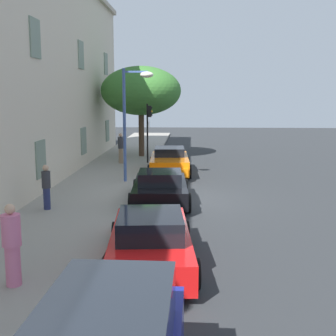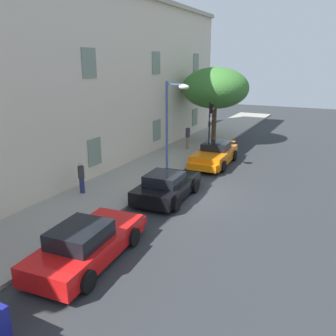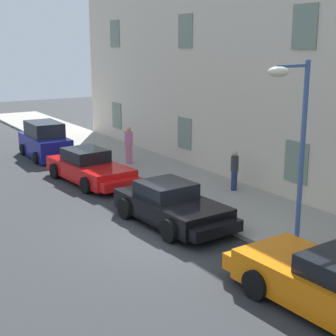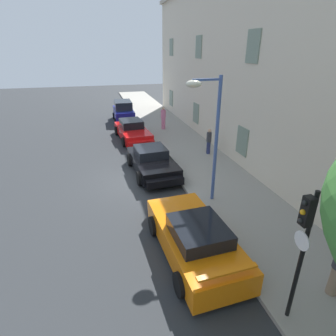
# 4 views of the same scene
# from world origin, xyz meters

# --- Properties ---
(ground_plane) EXTENTS (80.00, 80.00, 0.00)m
(ground_plane) POSITION_xyz_m (0.00, 0.00, 0.00)
(ground_plane) COLOR #2B2D30
(sidewalk) EXTENTS (60.00, 3.85, 0.14)m
(sidewalk) POSITION_xyz_m (0.00, 3.78, 0.07)
(sidewalk) COLOR gray
(sidewalk) RESTS_ON ground
(building_facade) EXTENTS (35.99, 4.70, 10.50)m
(building_facade) POSITION_xyz_m (-0.00, 7.80, 5.27)
(building_facade) COLOR beige
(building_facade) RESTS_ON ground
(sportscar_red_lead) EXTENTS (5.17, 2.42, 1.38)m
(sportscar_red_lead) POSITION_xyz_m (-6.76, 0.65, 0.60)
(sportscar_red_lead) COLOR red
(sportscar_red_lead) RESTS_ON ground
(sportscar_yellow_flank) EXTENTS (4.59, 2.40, 1.33)m
(sportscar_yellow_flank) POSITION_xyz_m (-0.60, 0.83, 0.60)
(sportscar_yellow_flank) COLOR black
(sportscar_yellow_flank) RESTS_ON ground
(sportscar_white_middle) EXTENTS (5.02, 2.36, 1.37)m
(sportscar_white_middle) POSITION_xyz_m (5.77, 0.77, 0.62)
(sportscar_white_middle) COLOR orange
(sportscar_white_middle) RESTS_ON ground
(hatchback_parked) EXTENTS (3.91, 1.91, 1.85)m
(hatchback_parked) POSITION_xyz_m (-12.59, 0.62, 0.83)
(hatchback_parked) COLOR navy
(hatchback_parked) RESTS_ON ground
(traffic_light) EXTENTS (0.44, 0.36, 3.50)m
(traffic_light) POSITION_xyz_m (8.78, 2.14, 2.53)
(traffic_light) COLOR black
(traffic_light) RESTS_ON sidewalk
(street_lamp) EXTENTS (0.44, 1.42, 5.19)m
(street_lamp) POSITION_xyz_m (2.98, 2.27, 3.77)
(street_lamp) COLOR #3F5999
(street_lamp) RESTS_ON sidewalk
(pedestrian_admiring) EXTENTS (0.43, 0.43, 1.60)m
(pedestrian_admiring) POSITION_xyz_m (-2.29, 4.73, 0.97)
(pedestrian_admiring) COLOR navy
(pedestrian_admiring) RESTS_ON sidewalk
(pedestrian_strolling) EXTENTS (0.54, 0.54, 1.78)m
(pedestrian_strolling) POSITION_xyz_m (-8.58, 3.40, 1.04)
(pedestrian_strolling) COLOR pink
(pedestrian_strolling) RESTS_ON sidewalk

